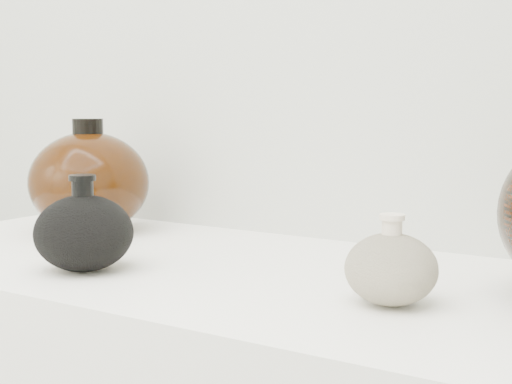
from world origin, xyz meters
The scene contains 3 objects.
black_gourd_vase centered at (-0.16, 0.83, 0.95)m, with size 0.17×0.17×0.13m.
cream_gourd_vase centered at (0.24, 0.89, 0.94)m, with size 0.12×0.12×0.10m.
left_round_pot centered at (-0.37, 1.04, 0.99)m, with size 0.21×0.21×0.20m.
Camera 1 is at (0.52, 0.16, 1.12)m, focal length 50.00 mm.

